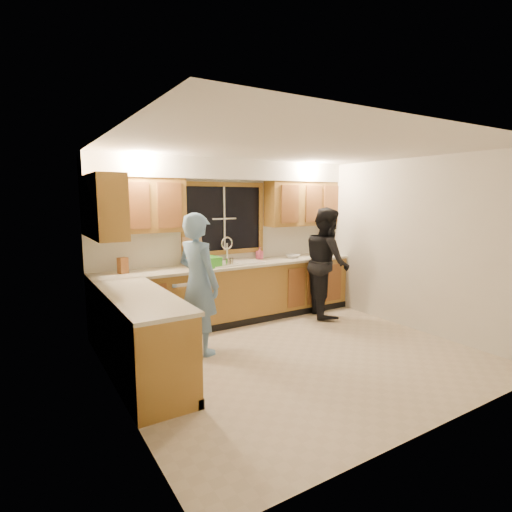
{
  "coord_description": "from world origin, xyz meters",
  "views": [
    {
      "loc": [
        -2.88,
        -3.77,
        1.93
      ],
      "look_at": [
        -0.17,
        0.65,
        1.17
      ],
      "focal_mm": 28.0,
      "sensor_mm": 36.0,
      "label": 1
    }
  ],
  "objects_px": {
    "man": "(198,284)",
    "knife_block": "(123,265)",
    "sink": "(233,267)",
    "dish_crate": "(207,262)",
    "soap_bottle": "(260,253)",
    "woman": "(327,262)",
    "stove": "(157,356)",
    "bowl": "(293,256)",
    "dishwasher": "(182,303)"
  },
  "relations": [
    {
      "from": "dishwasher",
      "to": "stove",
      "type": "height_order",
      "value": "stove"
    },
    {
      "from": "soap_bottle",
      "to": "bowl",
      "type": "relative_size",
      "value": 0.86
    },
    {
      "from": "man",
      "to": "knife_block",
      "type": "height_order",
      "value": "man"
    },
    {
      "from": "sink",
      "to": "dish_crate",
      "type": "distance_m",
      "value": 0.51
    },
    {
      "from": "stove",
      "to": "bowl",
      "type": "xyz_separation_m",
      "value": [
        2.95,
        1.82,
        0.5
      ]
    },
    {
      "from": "man",
      "to": "woman",
      "type": "xyz_separation_m",
      "value": [
        2.43,
        0.39,
        0.01
      ]
    },
    {
      "from": "dishwasher",
      "to": "soap_bottle",
      "type": "xyz_separation_m",
      "value": [
        1.46,
        0.21,
        0.61
      ]
    },
    {
      "from": "knife_block",
      "to": "man",
      "type": "bearing_deg",
      "value": -75.25
    },
    {
      "from": "soap_bottle",
      "to": "bowl",
      "type": "bearing_deg",
      "value": -20.47
    },
    {
      "from": "dish_crate",
      "to": "soap_bottle",
      "type": "bearing_deg",
      "value": 15.64
    },
    {
      "from": "sink",
      "to": "dishwasher",
      "type": "bearing_deg",
      "value": -179.01
    },
    {
      "from": "dish_crate",
      "to": "bowl",
      "type": "relative_size",
      "value": 1.44
    },
    {
      "from": "sink",
      "to": "woman",
      "type": "xyz_separation_m",
      "value": [
        1.46,
        -0.51,
        0.03
      ]
    },
    {
      "from": "dish_crate",
      "to": "soap_bottle",
      "type": "distance_m",
      "value": 1.13
    },
    {
      "from": "sink",
      "to": "bowl",
      "type": "relative_size",
      "value": 3.77
    },
    {
      "from": "sink",
      "to": "dish_crate",
      "type": "relative_size",
      "value": 2.62
    },
    {
      "from": "woman",
      "to": "knife_block",
      "type": "xyz_separation_m",
      "value": [
        -3.1,
        0.57,
        0.14
      ]
    },
    {
      "from": "dishwasher",
      "to": "woman",
      "type": "height_order",
      "value": "woman"
    },
    {
      "from": "bowl",
      "to": "man",
      "type": "bearing_deg",
      "value": -157.25
    },
    {
      "from": "stove",
      "to": "soap_bottle",
      "type": "xyz_separation_m",
      "value": [
        2.41,
        2.02,
        0.57
      ]
    },
    {
      "from": "dishwasher",
      "to": "bowl",
      "type": "relative_size",
      "value": 3.59
    },
    {
      "from": "soap_bottle",
      "to": "bowl",
      "type": "distance_m",
      "value": 0.58
    },
    {
      "from": "dishwasher",
      "to": "knife_block",
      "type": "bearing_deg",
      "value": 174.51
    },
    {
      "from": "sink",
      "to": "knife_block",
      "type": "distance_m",
      "value": 1.65
    },
    {
      "from": "dishwasher",
      "to": "man",
      "type": "bearing_deg",
      "value": -97.52
    },
    {
      "from": "woman",
      "to": "soap_bottle",
      "type": "xyz_separation_m",
      "value": [
        -0.85,
        0.7,
        0.13
      ]
    },
    {
      "from": "stove",
      "to": "soap_bottle",
      "type": "height_order",
      "value": "soap_bottle"
    },
    {
      "from": "stove",
      "to": "dish_crate",
      "type": "distance_m",
      "value": 2.23
    },
    {
      "from": "sink",
      "to": "bowl",
      "type": "xyz_separation_m",
      "value": [
        1.15,
        -0.01,
        0.08
      ]
    },
    {
      "from": "stove",
      "to": "soap_bottle",
      "type": "distance_m",
      "value": 3.19
    },
    {
      "from": "sink",
      "to": "soap_bottle",
      "type": "distance_m",
      "value": 0.66
    },
    {
      "from": "stove",
      "to": "soap_bottle",
      "type": "bearing_deg",
      "value": 39.97
    },
    {
      "from": "dish_crate",
      "to": "bowl",
      "type": "bearing_deg",
      "value": 3.62
    },
    {
      "from": "stove",
      "to": "woman",
      "type": "height_order",
      "value": "woman"
    },
    {
      "from": "bowl",
      "to": "knife_block",
      "type": "bearing_deg",
      "value": 178.57
    },
    {
      "from": "sink",
      "to": "stove",
      "type": "bearing_deg",
      "value": -134.61
    },
    {
      "from": "sink",
      "to": "stove",
      "type": "xyz_separation_m",
      "value": [
        -1.8,
        -1.82,
        -0.41
      ]
    },
    {
      "from": "dishwasher",
      "to": "man",
      "type": "distance_m",
      "value": 1.0
    },
    {
      "from": "soap_bottle",
      "to": "woman",
      "type": "bearing_deg",
      "value": -39.48
    },
    {
      "from": "dishwasher",
      "to": "stove",
      "type": "distance_m",
      "value": 2.04
    },
    {
      "from": "woman",
      "to": "man",
      "type": "bearing_deg",
      "value": 124.0
    },
    {
      "from": "dishwasher",
      "to": "stove",
      "type": "relative_size",
      "value": 0.91
    },
    {
      "from": "dishwasher",
      "to": "woman",
      "type": "relative_size",
      "value": 0.46
    },
    {
      "from": "sink",
      "to": "woman",
      "type": "height_order",
      "value": "woman"
    },
    {
      "from": "dish_crate",
      "to": "bowl",
      "type": "xyz_separation_m",
      "value": [
        1.63,
        0.1,
        -0.05
      ]
    },
    {
      "from": "stove",
      "to": "woman",
      "type": "xyz_separation_m",
      "value": [
        3.26,
        1.32,
        0.44
      ]
    },
    {
      "from": "sink",
      "to": "soap_bottle",
      "type": "xyz_separation_m",
      "value": [
        0.61,
        0.19,
        0.15
      ]
    },
    {
      "from": "soap_bottle",
      "to": "dishwasher",
      "type": "bearing_deg",
      "value": -171.87
    },
    {
      "from": "man",
      "to": "soap_bottle",
      "type": "height_order",
      "value": "man"
    },
    {
      "from": "man",
      "to": "knife_block",
      "type": "relative_size",
      "value": 8.13
    }
  ]
}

